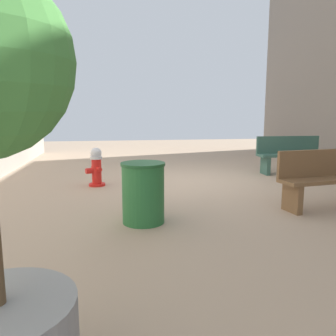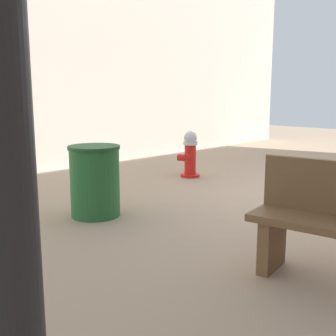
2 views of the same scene
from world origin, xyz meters
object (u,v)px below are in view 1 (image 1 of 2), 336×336
fire_hydrant (96,167)px  trash_bin (143,193)px  bench_near (290,154)px  bench_far (323,178)px

fire_hydrant → trash_bin: 2.71m
bench_near → bench_far: same height
bench_near → bench_far: (1.10, 3.08, -0.01)m
bench_far → trash_bin: size_ratio=1.86×
bench_far → trash_bin: bench_far is taller
trash_bin → bench_near: bearing=-140.3°
bench_near → trash_bin: 5.28m
bench_near → bench_far: bearing=70.3°
fire_hydrant → trash_bin: bearing=106.7°
fire_hydrant → bench_far: bearing=148.3°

